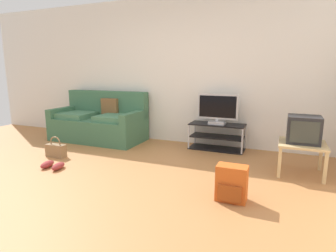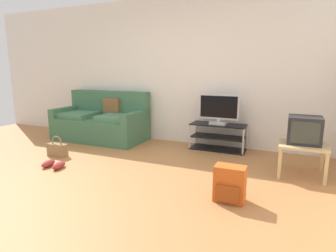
# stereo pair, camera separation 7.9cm
# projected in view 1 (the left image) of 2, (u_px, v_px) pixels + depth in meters

# --- Properties ---
(ground_plane) EXTENTS (9.00, 9.80, 0.02)m
(ground_plane) POSITION_uv_depth(u_px,v_px,m) (98.00, 188.00, 3.30)
(ground_plane) COLOR #B27542
(wall_back) EXTENTS (9.00, 0.10, 2.70)m
(wall_back) POSITION_uv_depth(u_px,v_px,m) (174.00, 71.00, 5.25)
(wall_back) COLOR silver
(wall_back) RESTS_ON ground_plane
(couch) EXTENTS (1.80, 0.88, 0.95)m
(couch) POSITION_uv_depth(u_px,v_px,m) (100.00, 122.00, 5.52)
(couch) COLOR #3D6B4C
(couch) RESTS_ON ground_plane
(tv_stand) EXTENTS (0.95, 0.40, 0.45)m
(tv_stand) POSITION_uv_depth(u_px,v_px,m) (217.00, 137.00, 4.85)
(tv_stand) COLOR black
(tv_stand) RESTS_ON ground_plane
(flat_tv) EXTENTS (0.69, 0.22, 0.52)m
(flat_tv) POSITION_uv_depth(u_px,v_px,m) (218.00, 109.00, 4.73)
(flat_tv) COLOR #B2B2B7
(flat_tv) RESTS_ON tv_stand
(side_table) EXTENTS (0.58, 0.58, 0.43)m
(side_table) POSITION_uv_depth(u_px,v_px,m) (302.00, 147.00, 3.64)
(side_table) COLOR tan
(side_table) RESTS_ON ground_plane
(crt_tv) EXTENTS (0.40, 0.38, 0.35)m
(crt_tv) POSITION_uv_depth(u_px,v_px,m) (304.00, 129.00, 3.61)
(crt_tv) COLOR #232326
(crt_tv) RESTS_ON side_table
(backpack) EXTENTS (0.32, 0.26, 0.38)m
(backpack) POSITION_uv_depth(u_px,v_px,m) (232.00, 183.00, 2.92)
(backpack) COLOR #CC561E
(backpack) RESTS_ON ground_plane
(handbag) EXTENTS (0.33, 0.13, 0.34)m
(handbag) POSITION_uv_depth(u_px,v_px,m) (56.00, 150.00, 4.43)
(handbag) COLOR olive
(handbag) RESTS_ON ground_plane
(sneakers_pair) EXTENTS (0.35, 0.27, 0.09)m
(sneakers_pair) POSITION_uv_depth(u_px,v_px,m) (53.00, 165.00, 3.92)
(sneakers_pair) COLOR #993333
(sneakers_pair) RESTS_ON ground_plane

